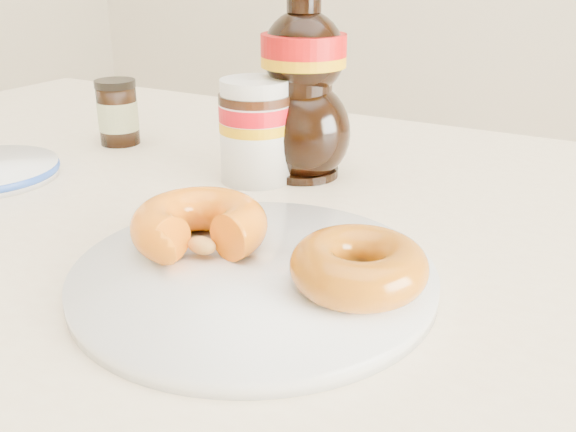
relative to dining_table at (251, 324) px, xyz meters
The scene contains 7 objects.
dining_table is the anchor object (origin of this frame).
plate 0.12m from the dining_table, 54.95° to the right, with size 0.26×0.26×0.01m.
donut_bitten 0.13m from the dining_table, 98.73° to the right, with size 0.10×0.10×0.04m, color orange.
donut_whole 0.18m from the dining_table, 24.47° to the right, with size 0.09×0.09×0.03m, color #974A09.
nutella_jar 0.21m from the dining_table, 119.62° to the left, with size 0.07×0.07×0.10m.
syrup_bottle 0.25m from the dining_table, 103.24° to the left, with size 0.10×0.09×0.20m, color black, non-canonical shape.
dark_jar 0.36m from the dining_table, 150.98° to the left, with size 0.05×0.05×0.08m.
Camera 1 is at (0.27, -0.31, 0.97)m, focal length 40.00 mm.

